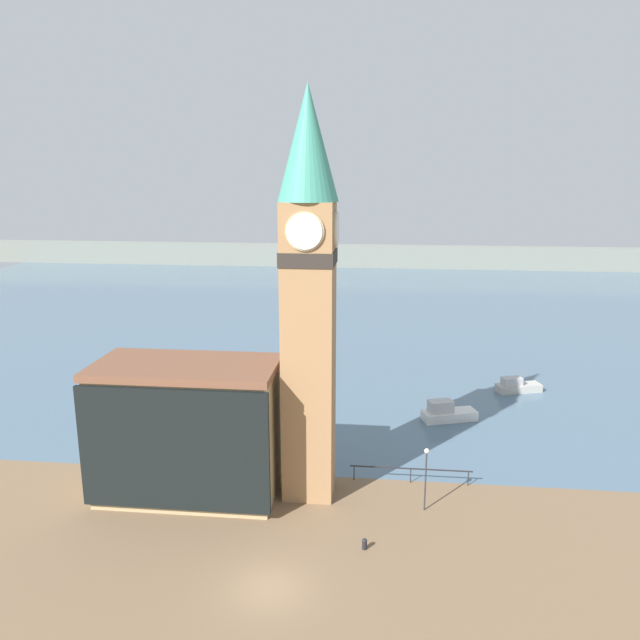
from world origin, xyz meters
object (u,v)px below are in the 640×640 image
boat_near (447,413)px  lamp_post (426,468)px  pier_building (188,430)px  mooring_bollard_near (364,543)px  boat_far (517,386)px  clock_tower (309,289)px

boat_near → lamp_post: lamp_post is taller
pier_building → mooring_bollard_near: 13.65m
pier_building → lamp_post: size_ratio=2.82×
boat_far → lamp_post: (-10.28, -23.30, 2.40)m
boat_far → boat_near: bearing=-150.2°
pier_building → boat_near: (18.32, 14.75, -3.92)m
boat_near → pier_building: bearing=-159.0°
pier_building → boat_near: bearing=38.8°
pier_building → lamp_post: (15.57, -0.49, -1.63)m
mooring_bollard_near → clock_tower: bearing=122.4°
boat_near → boat_far: 11.03m
boat_far → lamp_post: size_ratio=1.08×
clock_tower → boat_far: (17.91, 21.73, -13.44)m
clock_tower → pier_building: bearing=-172.3°
boat_near → lamp_post: 15.65m
mooring_bollard_near → boat_near: bearing=72.2°
boat_near → lamp_post: (-2.75, -15.24, 2.29)m
clock_tower → boat_near: 21.73m
boat_far → lamp_post: bearing=-131.0°
mooring_bollard_near → lamp_post: size_ratio=0.16×
boat_far → mooring_bollard_near: boat_far is taller
mooring_bollard_near → boat_far: bearing=63.5°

